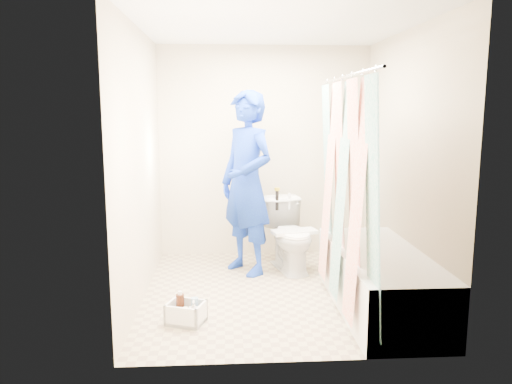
{
  "coord_description": "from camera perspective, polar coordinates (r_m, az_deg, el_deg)",
  "views": [
    {
      "loc": [
        -0.45,
        -4.42,
        1.69
      ],
      "look_at": [
        -0.15,
        0.45,
        0.88
      ],
      "focal_mm": 35.0,
      "sensor_mm": 36.0,
      "label": 1
    }
  ],
  "objects": [
    {
      "name": "ceiling",
      "position": [
        4.5,
        2.36,
        18.49
      ],
      "size": [
        2.4,
        2.6,
        0.02
      ],
      "primitive_type": "cube",
      "color": "silver",
      "rests_on": "wall_back"
    },
    {
      "name": "toilet",
      "position": [
        5.31,
        3.93,
        -4.93
      ],
      "size": [
        0.58,
        0.81,
        0.75
      ],
      "primitive_type": "imported",
      "rotation": [
        0.0,
        0.0,
        0.23
      ],
      "color": "white",
      "rests_on": "ground"
    },
    {
      "name": "wall_back",
      "position": [
        5.76,
        0.95,
        4.56
      ],
      "size": [
        2.4,
        0.02,
        2.4
      ],
      "primitive_type": "cube",
      "color": "#C0B093",
      "rests_on": "ground"
    },
    {
      "name": "bathtub",
      "position": [
        4.44,
        13.88,
        -9.55
      ],
      "size": [
        0.7,
        1.75,
        0.5
      ],
      "color": "white",
      "rests_on": "ground"
    },
    {
      "name": "plumber",
      "position": [
        5.12,
        -1.06,
        1.02
      ],
      "size": [
        0.78,
        0.82,
        1.88
      ],
      "primitive_type": "imported",
      "rotation": [
        0.0,
        0.0,
        -0.9
      ],
      "color": "#101DA8",
      "rests_on": "ground"
    },
    {
      "name": "cleaning_caddy",
      "position": [
        4.13,
        -7.89,
        -13.6
      ],
      "size": [
        0.34,
        0.31,
        0.22
      ],
      "rotation": [
        0.0,
        0.0,
        -0.35
      ],
      "color": "white",
      "rests_on": "ground"
    },
    {
      "name": "wall_front",
      "position": [
        3.19,
        4.6,
        0.54
      ],
      "size": [
        2.4,
        0.02,
        2.4
      ],
      "primitive_type": "cube",
      "color": "#C0B093",
      "rests_on": "ground"
    },
    {
      "name": "wall_left",
      "position": [
        4.51,
        -13.1,
        2.94
      ],
      "size": [
        0.02,
        2.6,
        2.4
      ],
      "primitive_type": "cube",
      "color": "#C0B093",
      "rests_on": "ground"
    },
    {
      "name": "tank_lid",
      "position": [
        5.18,
        4.41,
        -4.55
      ],
      "size": [
        0.49,
        0.3,
        0.04
      ],
      "primitive_type": "cube",
      "rotation": [
        0.0,
        0.0,
        0.23
      ],
      "color": "white",
      "rests_on": "toilet"
    },
    {
      "name": "tank_internals",
      "position": [
        5.4,
        2.79,
        -0.71
      ],
      "size": [
        0.18,
        0.08,
        0.25
      ],
      "color": "black",
      "rests_on": "toilet"
    },
    {
      "name": "curtain_rod",
      "position": [
        4.12,
        10.34,
        12.88
      ],
      "size": [
        0.02,
        1.9,
        0.02
      ],
      "primitive_type": "cylinder",
      "rotation": [
        1.57,
        0.0,
        0.0
      ],
      "color": "silver",
      "rests_on": "wall_back"
    },
    {
      "name": "floor",
      "position": [
        4.76,
        2.16,
        -11.39
      ],
      "size": [
        2.6,
        2.6,
        0.0
      ],
      "primitive_type": "plane",
      "color": "tan",
      "rests_on": "ground"
    },
    {
      "name": "shower_curtain",
      "position": [
        4.17,
        9.96,
        0.03
      ],
      "size": [
        0.06,
        1.75,
        1.8
      ],
      "primitive_type": "cube",
      "color": "white",
      "rests_on": "curtain_rod"
    },
    {
      "name": "wall_right",
      "position": [
        4.75,
        16.84,
        3.09
      ],
      "size": [
        0.02,
        2.6,
        2.4
      ],
      "primitive_type": "cube",
      "color": "#C0B093",
      "rests_on": "ground"
    }
  ]
}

